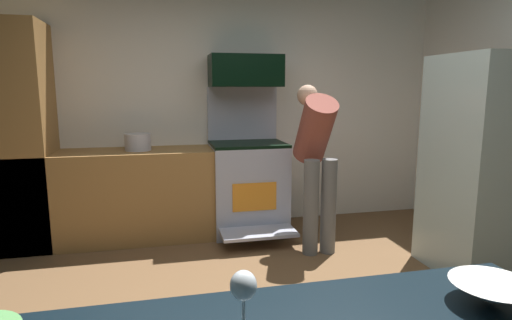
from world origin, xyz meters
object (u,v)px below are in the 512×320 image
oven_range (248,184)px  refrigerator (493,165)px  mixing_bowl_large (492,293)px  stock_pot (138,142)px  wine_glass_mid (243,289)px  microwave (245,71)px  person_cook (316,154)px

oven_range → refrigerator: bearing=-38.6°
mixing_bowl_large → stock_pot: (-1.11, 3.32, 0.05)m
wine_glass_mid → oven_range: bearing=78.1°
wine_glass_mid → stock_pot: size_ratio=0.68×
microwave → refrigerator: 2.43m
stock_pot → mixing_bowl_large: bearing=-71.5°
refrigerator → person_cook: size_ratio=1.15×
oven_range → refrigerator: size_ratio=0.86×
refrigerator → stock_pot: 3.18m
refrigerator → person_cook: 1.45m
person_cook → stock_pot: 1.74m
wine_glass_mid → stock_pot: 3.35m
oven_range → stock_pot: (-1.10, 0.01, 0.47)m
mixing_bowl_large → wine_glass_mid: wine_glass_mid is taller
person_cook → wine_glass_mid: person_cook is taller
oven_range → wine_glass_mid: (-0.70, -3.31, 0.52)m
oven_range → mixing_bowl_large: bearing=-89.8°
wine_glass_mid → microwave: bearing=78.4°
microwave → stock_pot: microwave is taller
oven_range → wine_glass_mid: bearing=-101.9°
oven_range → mixing_bowl_large: oven_range is taller
oven_range → stock_pot: size_ratio=5.97×
person_cook → stock_pot: person_cook is taller
microwave → mixing_bowl_large: 3.48m
microwave → stock_pot: (-1.10, -0.08, -0.70)m
refrigerator → mixing_bowl_large: (-1.74, -1.91, 0.05)m
oven_range → microwave: size_ratio=2.05×
refrigerator → wine_glass_mid: refrigerator is taller
person_cook → stock_pot: (-1.61, 0.66, 0.07)m
microwave → mixing_bowl_large: (0.01, -3.40, -0.75)m
mixing_bowl_large → wine_glass_mid: 0.72m
microwave → stock_pot: bearing=-175.8°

